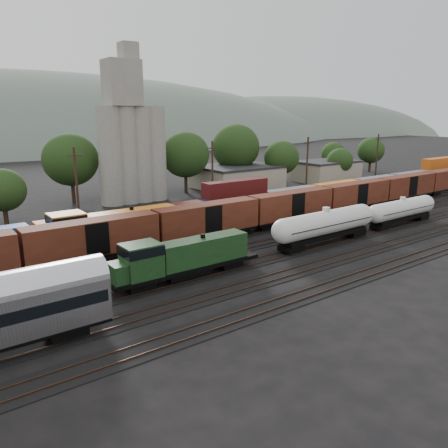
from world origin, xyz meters
TOP-DOWN VIEW (x-y plane):
  - ground at (0.00, 0.00)m, footprint 600.00×600.00m
  - tracks at (0.00, 0.00)m, footprint 180.00×33.20m
  - green_locomotive at (-10.88, -5.00)m, footprint 16.68×2.94m
  - tank_car_a at (10.99, -5.00)m, footprint 17.81×3.19m
  - tank_car_b at (28.28, -5.00)m, footprint 15.69×2.81m
  - orange_locomotive at (-12.37, 10.00)m, footprint 19.75×3.29m
  - boxcar_string at (22.50, 5.00)m, footprint 184.40×2.90m
  - container_wall at (1.80, 15.00)m, footprint 161.77×2.60m
  - grain_silo at (3.28, 36.00)m, footprint 13.40×5.00m
  - industrial_sheds at (6.63, 35.25)m, footprint 119.38×17.26m
  - tree_band at (-5.44, 37.28)m, footprint 164.08×21.07m
  - utility_poles at (0.00, 22.00)m, footprint 122.20×0.36m
  - distant_hills at (23.92, 260.00)m, footprint 860.00×286.00m

SIDE VIEW (x-z plane):
  - distant_hills at x=23.92m, z-range -85.56..44.44m
  - ground at x=0.00m, z-range 0.00..0.00m
  - tracks at x=0.00m, z-range -0.05..0.15m
  - container_wall at x=1.80m, z-range -0.54..5.26m
  - tank_car_b at x=28.28m, z-range 0.40..4.52m
  - green_locomotive at x=-10.88m, z-range 0.32..4.73m
  - industrial_sheds at x=6.63m, z-range 0.01..5.11m
  - tank_car_a at x=10.99m, z-range 0.43..5.10m
  - orange_locomotive at x=-12.37m, z-range 0.33..5.26m
  - boxcar_string at x=22.50m, z-range 1.02..5.22m
  - utility_poles at x=0.00m, z-range 0.21..12.21m
  - tree_band at x=-5.44m, z-range 0.59..14.95m
  - grain_silo at x=3.28m, z-range -3.24..25.76m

